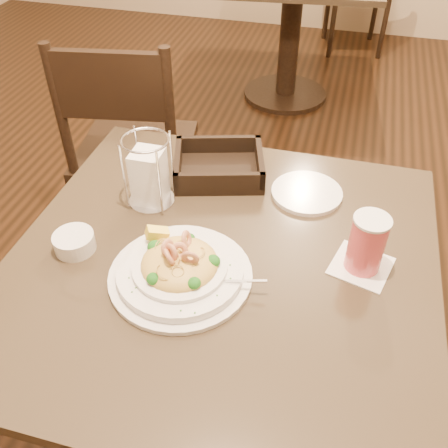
% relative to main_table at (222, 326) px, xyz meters
% --- Properties ---
extents(ground, '(7.00, 7.00, 0.00)m').
position_rel_main_table_xyz_m(ground, '(0.00, 0.00, -0.51)').
color(ground, black).
rests_on(ground, ground).
extents(main_table, '(0.90, 0.90, 0.74)m').
position_rel_main_table_xyz_m(main_table, '(0.00, 0.00, 0.00)').
color(main_table, black).
rests_on(main_table, ground).
extents(background_table, '(0.99, 0.99, 0.74)m').
position_rel_main_table_xyz_m(background_table, '(-0.18, 2.24, 0.00)').
color(background_table, black).
rests_on(background_table, ground).
extents(dining_chair_near, '(0.48, 0.48, 0.93)m').
position_rel_main_table_xyz_m(dining_chair_near, '(-0.53, 0.70, -0.01)').
color(dining_chair_near, black).
rests_on(dining_chair_near, ground).
extents(pasta_bowl, '(0.33, 0.29, 0.09)m').
position_rel_main_table_xyz_m(pasta_bowl, '(-0.07, -0.07, 0.26)').
color(pasta_bowl, white).
rests_on(pasta_bowl, main_table).
extents(drink_glass, '(0.14, 0.14, 0.13)m').
position_rel_main_table_xyz_m(drink_glass, '(0.29, 0.05, 0.30)').
color(drink_glass, white).
rests_on(drink_glass, main_table).
extents(bread_basket, '(0.26, 0.24, 0.06)m').
position_rel_main_table_xyz_m(bread_basket, '(-0.09, 0.29, 0.25)').
color(bread_basket, black).
rests_on(bread_basket, main_table).
extents(napkin_caddy, '(0.11, 0.11, 0.18)m').
position_rel_main_table_xyz_m(napkin_caddy, '(-0.21, 0.15, 0.31)').
color(napkin_caddy, silver).
rests_on(napkin_caddy, main_table).
extents(side_plate, '(0.22, 0.22, 0.01)m').
position_rel_main_table_xyz_m(side_plate, '(0.15, 0.27, 0.24)').
color(side_plate, white).
rests_on(side_plate, main_table).
extents(butter_ramekin, '(0.10, 0.10, 0.04)m').
position_rel_main_table_xyz_m(butter_ramekin, '(-0.31, -0.05, 0.25)').
color(butter_ramekin, white).
rests_on(butter_ramekin, main_table).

